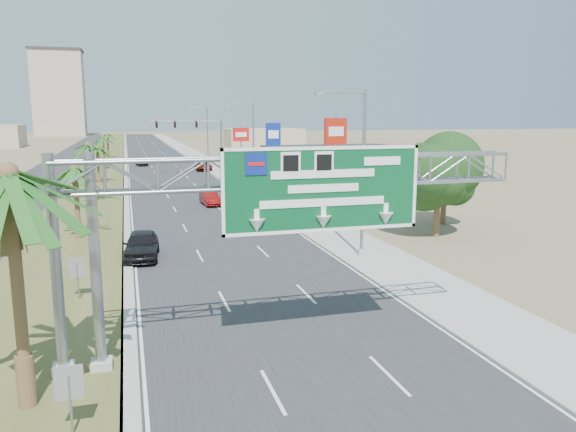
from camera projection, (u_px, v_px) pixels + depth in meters
The scene contains 29 objects.
road at pixel (157, 157), 115.55m from camera, with size 12.00×300.00×0.02m, color #28282B.
sidewalk_right at pixel (198, 156), 117.85m from camera, with size 4.00×300.00×0.10m, color #9E9B93.
median_grass at pixel (106, 158), 112.81m from camera, with size 7.00×300.00×0.12m, color #464E22.
opposing_road at pixel (69, 159), 110.92m from camera, with size 8.00×300.00×0.02m, color #28282B.
sign_gantry at pixel (277, 188), 19.54m from camera, with size 16.75×1.24×7.50m.
palm_near at pixel (8, 175), 15.35m from camera, with size 5.70×5.70×8.35m.
palm_row_b at pixel (75, 169), 38.32m from camera, with size 3.99×3.99×5.95m.
palm_row_c at pixel (88, 146), 53.32m from camera, with size 3.99×3.99×6.75m.
palm_row_d at pixel (97, 149), 70.57m from camera, with size 3.99×3.99×5.45m.
palm_row_e at pixel (103, 138), 88.42m from camera, with size 3.99×3.99×6.15m.
palm_row_f at pixel (107, 135), 112.13m from camera, with size 3.99×3.99×5.75m.
streetlight_near at pixel (360, 181), 33.48m from camera, with size 3.27×0.44×10.00m.
streetlight_mid at pixel (252, 151), 61.85m from camera, with size 3.27×0.44×10.00m.
streetlight_far at pixel (206, 138), 95.90m from camera, with size 3.27×0.44×10.00m.
signal_mast at pixel (207, 142), 80.13m from camera, with size 10.28×0.71×8.00m.
store_building at pixel (332, 162), 79.57m from camera, with size 18.00×10.00×4.00m, color tan.
oak_near at pixel (439, 173), 39.39m from camera, with size 4.50×4.50×6.80m.
oak_far at pixel (445, 176), 44.11m from camera, with size 3.50×3.50×5.60m.
median_signback_a at pixel (69, 388), 14.81m from camera, with size 0.75×0.08×2.08m.
median_signback_b at pixel (77, 271), 25.96m from camera, with size 0.75×0.08×2.08m.
tower_distant at pixel (59, 94), 236.15m from camera, with size 20.00×16.00×35.00m, color tan.
building_distant_right at pixel (264, 138), 151.65m from camera, with size 20.00×12.00×5.00m, color tan.
car_left_lane at pixel (142, 245), 33.84m from camera, with size 1.97×4.89×1.66m, color black.
car_mid_lane at pixel (210, 198), 53.96m from camera, with size 1.40×4.02×1.32m, color maroon.
car_right_lane at pixel (204, 166), 87.69m from camera, with size 2.38×5.16×1.43m, color gray.
car_far at pixel (142, 162), 96.34m from camera, with size 1.79×4.41×1.28m, color black.
pole_sign_red_near at pixel (335, 136), 51.02m from camera, with size 2.38×0.98×8.51m.
pole_sign_blue at pixel (273, 137), 74.26m from camera, with size 2.00×0.36×7.76m.
pole_sign_red_far at pixel (241, 138), 75.85m from camera, with size 2.22×0.52×7.09m.
Camera 1 is at (-6.06, -8.83, 8.55)m, focal length 35.00 mm.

